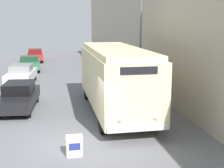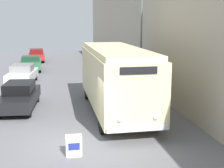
{
  "view_description": "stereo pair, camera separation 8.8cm",
  "coord_description": "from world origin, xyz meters",
  "px_view_note": "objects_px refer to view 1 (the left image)",
  "views": [
    {
      "loc": [
        -0.81,
        -11.53,
        4.74
      ],
      "look_at": [
        1.78,
        1.98,
        1.98
      ],
      "focal_mm": 50.0,
      "sensor_mm": 36.0,
      "label": 1
    },
    {
      "loc": [
        -0.72,
        -11.55,
        4.74
      ],
      "look_at": [
        1.78,
        1.98,
        1.98
      ],
      "focal_mm": 50.0,
      "sensor_mm": 36.0,
      "label": 2
    }
  ],
  "objects_px": {
    "streetlamp": "(141,29)",
    "parked_car_distant": "(35,55)",
    "parked_car_far": "(30,63)",
    "parked_car_near": "(19,96)",
    "vintage_bus": "(115,76)",
    "parked_car_mid": "(21,74)",
    "sign_board": "(74,147)"
  },
  "relations": [
    {
      "from": "streetlamp",
      "to": "parked_car_near",
      "type": "xyz_separation_m",
      "value": [
        -7.35,
        -1.81,
        -3.53
      ]
    },
    {
      "from": "parked_car_near",
      "to": "parked_car_distant",
      "type": "xyz_separation_m",
      "value": [
        -0.16,
        21.3,
        0.03
      ]
    },
    {
      "from": "streetlamp",
      "to": "parked_car_distant",
      "type": "bearing_deg",
      "value": 111.08
    },
    {
      "from": "parked_car_near",
      "to": "parked_car_mid",
      "type": "xyz_separation_m",
      "value": [
        -0.53,
        7.39,
        0.02
      ]
    },
    {
      "from": "streetlamp",
      "to": "parked_car_distant",
      "type": "height_order",
      "value": "streetlamp"
    },
    {
      "from": "vintage_bus",
      "to": "parked_car_mid",
      "type": "height_order",
      "value": "vintage_bus"
    },
    {
      "from": "parked_car_distant",
      "to": "parked_car_mid",
      "type": "bearing_deg",
      "value": -94.95
    },
    {
      "from": "vintage_bus",
      "to": "parked_car_distant",
      "type": "relative_size",
      "value": 2.08
    },
    {
      "from": "vintage_bus",
      "to": "parked_car_near",
      "type": "relative_size",
      "value": 2.01
    },
    {
      "from": "parked_car_mid",
      "to": "parked_car_far",
      "type": "bearing_deg",
      "value": 93.81
    },
    {
      "from": "parked_car_mid",
      "to": "parked_car_far",
      "type": "height_order",
      "value": "parked_car_mid"
    },
    {
      "from": "streetlamp",
      "to": "parked_car_mid",
      "type": "height_order",
      "value": "streetlamp"
    },
    {
      "from": "parked_car_mid",
      "to": "parked_car_distant",
      "type": "xyz_separation_m",
      "value": [
        0.37,
        13.91,
        0.01
      ]
    },
    {
      "from": "streetlamp",
      "to": "parked_car_mid",
      "type": "distance_m",
      "value": 10.28
    },
    {
      "from": "sign_board",
      "to": "parked_car_distant",
      "type": "bearing_deg",
      "value": 95.46
    },
    {
      "from": "streetlamp",
      "to": "parked_car_distant",
      "type": "relative_size",
      "value": 1.49
    },
    {
      "from": "vintage_bus",
      "to": "streetlamp",
      "type": "height_order",
      "value": "streetlamp"
    },
    {
      "from": "sign_board",
      "to": "parked_car_far",
      "type": "xyz_separation_m",
      "value": [
        -2.86,
        20.76,
        0.36
      ]
    },
    {
      "from": "parked_car_mid",
      "to": "streetlamp",
      "type": "bearing_deg",
      "value": -29.78
    },
    {
      "from": "sign_board",
      "to": "parked_car_far",
      "type": "distance_m",
      "value": 20.96
    },
    {
      "from": "parked_car_near",
      "to": "parked_car_mid",
      "type": "relative_size",
      "value": 1.03
    },
    {
      "from": "parked_car_mid",
      "to": "parked_car_distant",
      "type": "bearing_deg",
      "value": 94.01
    },
    {
      "from": "vintage_bus",
      "to": "parked_car_near",
      "type": "height_order",
      "value": "vintage_bus"
    },
    {
      "from": "sign_board",
      "to": "parked_car_near",
      "type": "xyz_separation_m",
      "value": [
        -2.53,
        6.79,
        0.35
      ]
    },
    {
      "from": "streetlamp",
      "to": "parked_car_far",
      "type": "bearing_deg",
      "value": 122.26
    },
    {
      "from": "parked_car_distant",
      "to": "parked_car_far",
      "type": "bearing_deg",
      "value": -94.77
    },
    {
      "from": "parked_car_far",
      "to": "parked_car_distant",
      "type": "bearing_deg",
      "value": 86.52
    },
    {
      "from": "parked_car_near",
      "to": "vintage_bus",
      "type": "bearing_deg",
      "value": -11.04
    },
    {
      "from": "sign_board",
      "to": "vintage_bus",
      "type": "bearing_deg",
      "value": 64.56
    },
    {
      "from": "vintage_bus",
      "to": "parked_car_near",
      "type": "xyz_separation_m",
      "value": [
        -5.07,
        1.44,
        -1.18
      ]
    },
    {
      "from": "parked_car_distant",
      "to": "parked_car_near",
      "type": "bearing_deg",
      "value": -92.99
    },
    {
      "from": "parked_car_far",
      "to": "parked_car_distant",
      "type": "xyz_separation_m",
      "value": [
        0.17,
        7.32,
        0.02
      ]
    }
  ]
}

